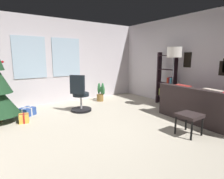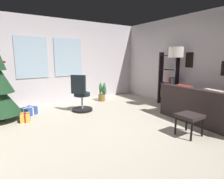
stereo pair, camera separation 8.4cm
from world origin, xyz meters
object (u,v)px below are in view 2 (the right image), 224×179
object	(u,v)px
gift_box_gold	(25,118)
potted_plant	(102,93)
couch	(215,110)
gift_box_green	(11,111)
gift_box_blue	(29,111)
floor_lamp	(176,56)
bookshelf	(168,82)
office_chair	(81,97)
footstool	(190,118)

from	to	relation	value
gift_box_gold	potted_plant	size ratio (longest dim) A/B	0.46
couch	gift_box_green	xyz separation A→B (m)	(-3.77, 3.27, -0.21)
gift_box_green	gift_box_blue	bearing A→B (deg)	-41.60
gift_box_green	floor_lamp	bearing A→B (deg)	-27.46
gift_box_gold	gift_box_blue	distance (m)	0.51
gift_box_gold	couch	bearing A→B (deg)	-34.63
gift_box_gold	bookshelf	size ratio (longest dim) A/B	0.18
couch	office_chair	xyz separation A→B (m)	(-2.13, 2.49, 0.10)
gift_box_gold	floor_lamp	world-z (taller)	floor_lamp
couch	floor_lamp	bearing A→B (deg)	84.08
gift_box_blue	bookshelf	distance (m)	4.05
potted_plant	couch	bearing A→B (deg)	-71.97
gift_box_green	bookshelf	size ratio (longest dim) A/B	0.20
gift_box_green	gift_box_gold	xyz separation A→B (m)	(0.22, -0.82, 0.00)
footstool	gift_box_green	xyz separation A→B (m)	(-2.71, 3.34, -0.26)
footstool	gift_box_blue	distance (m)	3.82
potted_plant	bookshelf	bearing A→B (deg)	-47.11
couch	footstool	distance (m)	1.07
couch	footstool	world-z (taller)	couch
gift_box_gold	office_chair	size ratio (longest dim) A/B	0.28
office_chair	gift_box_blue	bearing A→B (deg)	160.43
gift_box_green	office_chair	world-z (taller)	office_chair
couch	office_chair	size ratio (longest dim) A/B	2.07
office_chair	potted_plant	size ratio (longest dim) A/B	1.64
footstool	floor_lamp	xyz separation A→B (m)	(1.19, 1.32, 1.14)
bookshelf	footstool	bearing A→B (deg)	-130.11
couch	bookshelf	distance (m)	1.76
office_chair	potted_plant	bearing A→B (deg)	33.45
couch	gift_box_green	bearing A→B (deg)	139.06
floor_lamp	footstool	bearing A→B (deg)	-132.12
gift_box_green	office_chair	size ratio (longest dim) A/B	0.32
office_chair	floor_lamp	size ratio (longest dim) A/B	0.58
floor_lamp	couch	bearing A→B (deg)	-95.92
gift_box_green	potted_plant	xyz separation A→B (m)	(2.72, -0.06, 0.18)
office_chair	couch	bearing A→B (deg)	-49.42
bookshelf	floor_lamp	bearing A→B (deg)	-122.86
gift_box_blue	bookshelf	bearing A→B (deg)	-18.68
gift_box_gold	gift_box_blue	size ratio (longest dim) A/B	0.67
gift_box_green	office_chair	distance (m)	1.84
office_chair	gift_box_green	bearing A→B (deg)	154.56
footstool	office_chair	xyz separation A→B (m)	(-1.07, 2.56, 0.04)
gift_box_green	bookshelf	xyz separation A→B (m)	(4.16, -1.61, 0.63)
footstool	gift_box_green	bearing A→B (deg)	128.99
footstool	gift_box_green	distance (m)	4.31
gift_box_gold	floor_lamp	bearing A→B (deg)	-18.20
floor_lamp	potted_plant	size ratio (longest dim) A/B	2.82
gift_box_blue	office_chair	world-z (taller)	office_chair
gift_box_green	potted_plant	bearing A→B (deg)	-1.24
gift_box_blue	floor_lamp	xyz separation A→B (m)	(3.53, -1.70, 1.40)
floor_lamp	gift_box_gold	bearing A→B (deg)	161.80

